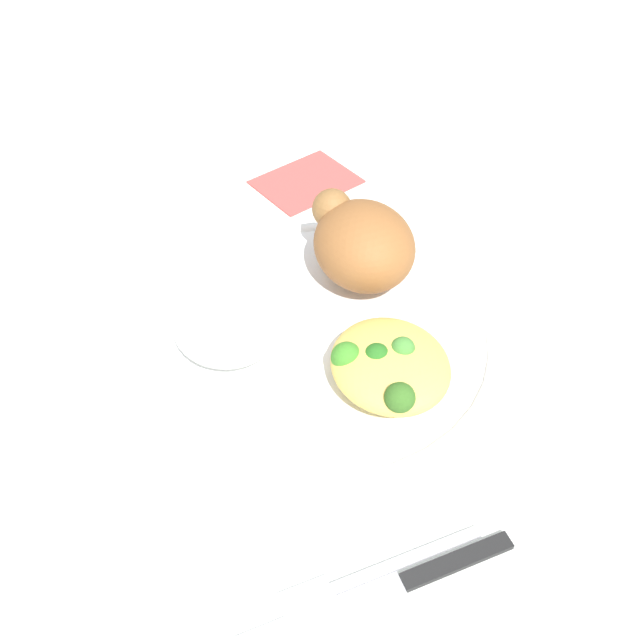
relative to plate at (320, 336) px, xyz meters
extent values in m
plane|color=silver|center=(0.00, 0.00, -0.01)|extent=(2.00, 2.00, 0.00)
cylinder|color=white|center=(0.00, 0.00, 0.00)|extent=(0.30, 0.30, 0.01)
torus|color=white|center=(0.00, 0.00, 0.00)|extent=(0.30, 0.30, 0.01)
ellipsoid|color=#935A2E|center=(0.05, -0.06, 0.04)|extent=(0.10, 0.09, 0.07)
sphere|color=olive|center=(0.09, -0.05, 0.06)|extent=(0.04, 0.04, 0.04)
ellipsoid|color=white|center=(0.02, 0.07, 0.03)|extent=(0.10, 0.09, 0.03)
ellipsoid|color=#E4BE54|center=(-0.07, -0.03, 0.03)|extent=(0.10, 0.09, 0.03)
sphere|color=#3F8A28|center=(-0.06, 0.00, 0.03)|extent=(0.02, 0.02, 0.02)
sphere|color=green|center=(-0.08, -0.02, 0.03)|extent=(0.02, 0.02, 0.02)
sphere|color=#366621|center=(-0.11, -0.02, 0.04)|extent=(0.02, 0.02, 0.02)
sphere|color=#286C20|center=(-0.07, -0.02, 0.03)|extent=(0.02, 0.02, 0.02)
sphere|color=#478A37|center=(-0.07, -0.04, 0.04)|extent=(0.02, 0.02, 0.02)
cube|color=silver|center=(-0.20, 0.02, -0.01)|extent=(0.01, 0.11, 0.01)
cube|color=silver|center=(-0.20, 0.09, -0.01)|extent=(0.02, 0.03, 0.00)
cube|color=black|center=(-0.22, -0.01, -0.01)|extent=(0.01, 0.08, 0.01)
cube|color=silver|center=(-0.22, 0.08, -0.01)|extent=(0.02, 0.11, 0.00)
cube|color=#DB4C47|center=(0.23, -0.08, -0.01)|extent=(0.11, 0.12, 0.00)
camera|label=1|loc=(-0.37, 0.15, 0.42)|focal=38.56mm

